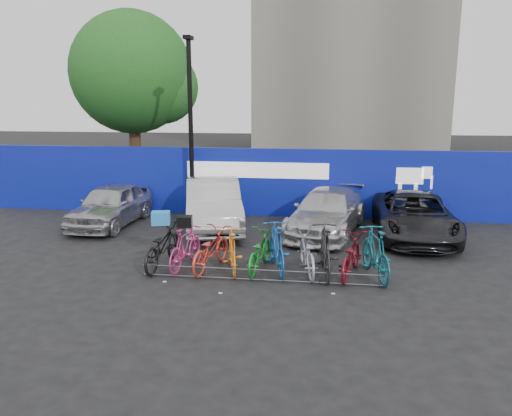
% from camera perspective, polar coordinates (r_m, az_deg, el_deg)
% --- Properties ---
extents(ground, '(100.00, 100.00, 0.00)m').
position_cam_1_polar(ground, '(12.05, 1.04, -7.43)').
color(ground, black).
rests_on(ground, ground).
extents(hoarding, '(22.00, 0.18, 2.40)m').
position_cam_1_polar(hoarding, '(17.55, 3.41, 2.88)').
color(hoarding, navy).
rests_on(hoarding, ground).
extents(tree, '(5.40, 5.20, 7.80)m').
position_cam_1_polar(tree, '(22.83, -13.41, 14.49)').
color(tree, '#382314').
rests_on(tree, ground).
extents(lamppost, '(0.25, 0.50, 6.11)m').
position_cam_1_polar(lamppost, '(17.28, -7.48, 9.56)').
color(lamppost, black).
rests_on(lamppost, ground).
extents(bike_rack, '(5.60, 0.03, 0.30)m').
position_cam_1_polar(bike_rack, '(11.43, 0.69, -7.68)').
color(bike_rack, '#595B60').
rests_on(bike_rack, ground).
extents(car_0, '(1.78, 4.09, 1.37)m').
position_cam_1_polar(car_0, '(17.04, -16.26, 0.36)').
color(car_0, '#A5A5AA').
rests_on(car_0, ground).
extents(car_1, '(2.82, 5.03, 1.57)m').
position_cam_1_polar(car_1, '(16.06, -4.93, 0.46)').
color(car_1, '#B5B4B9').
rests_on(car_1, ground).
extents(car_2, '(2.82, 4.88, 1.33)m').
position_cam_1_polar(car_2, '(15.59, 8.11, -0.43)').
color(car_2, '#B6B6BA').
rests_on(car_2, ground).
extents(car_3, '(2.34, 4.85, 1.33)m').
position_cam_1_polar(car_3, '(15.65, 17.62, -0.84)').
color(car_3, black).
rests_on(car_3, ground).
extents(bike_0, '(0.88, 2.12, 1.09)m').
position_cam_1_polar(bike_0, '(12.52, -10.70, -4.26)').
color(bike_0, black).
rests_on(bike_0, ground).
extents(bike_1, '(0.78, 1.81, 1.05)m').
position_cam_1_polar(bike_1, '(12.35, -8.06, -4.49)').
color(bike_1, '#C43377').
rests_on(bike_1, ground).
extents(bike_2, '(1.07, 2.01, 1.01)m').
position_cam_1_polar(bike_2, '(12.22, -5.23, -4.72)').
color(bike_2, red).
rests_on(bike_2, ground).
extents(bike_3, '(0.90, 1.77, 1.03)m').
position_cam_1_polar(bike_3, '(12.01, -2.74, -4.92)').
color(bike_3, orange).
rests_on(bike_3, ground).
extents(bike_4, '(0.89, 1.92, 0.97)m').
position_cam_1_polar(bike_4, '(12.06, 0.37, -4.97)').
color(bike_4, '#137F22').
rests_on(bike_4, ground).
extents(bike_5, '(1.04, 2.06, 1.19)m').
position_cam_1_polar(bike_5, '(11.99, 2.39, -4.55)').
color(bike_5, '#17529F').
rests_on(bike_5, ground).
extents(bike_6, '(1.04, 2.03, 1.02)m').
position_cam_1_polar(bike_6, '(11.97, 5.80, -5.06)').
color(bike_6, '#A1A2A9').
rests_on(bike_6, ground).
extents(bike_7, '(0.76, 2.07, 1.21)m').
position_cam_1_polar(bike_7, '(11.81, 7.93, -4.85)').
color(bike_7, '#232325').
rests_on(bike_7, ground).
extents(bike_8, '(1.08, 1.98, 0.99)m').
position_cam_1_polar(bike_8, '(11.92, 10.74, -5.37)').
color(bike_8, maroon).
rests_on(bike_8, ground).
extents(bike_9, '(0.97, 2.07, 1.20)m').
position_cam_1_polar(bike_9, '(11.88, 13.52, -5.02)').
color(bike_9, '#125B6C').
rests_on(bike_9, ground).
extents(cargo_crate, '(0.51, 0.43, 0.31)m').
position_cam_1_polar(cargo_crate, '(12.34, -10.83, -1.13)').
color(cargo_crate, '#277FD1').
rests_on(cargo_crate, bike_0).
extents(cargo_topcase, '(0.40, 0.37, 0.26)m').
position_cam_1_polar(cargo_topcase, '(12.17, -8.15, -1.53)').
color(cargo_topcase, black).
rests_on(cargo_topcase, bike_1).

